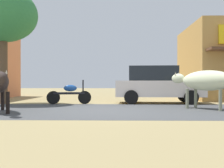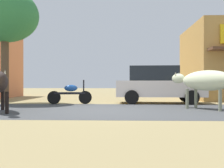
{
  "view_description": "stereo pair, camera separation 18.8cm",
  "coord_description": "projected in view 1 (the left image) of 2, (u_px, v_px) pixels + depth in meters",
  "views": [
    {
      "loc": [
        0.37,
        -9.52,
        0.9
      ],
      "look_at": [
        0.12,
        1.39,
        0.86
      ],
      "focal_mm": 46.15,
      "sensor_mm": 36.0,
      "label": 1
    },
    {
      "loc": [
        0.56,
        -9.51,
        0.9
      ],
      "look_at": [
        0.12,
        1.39,
        0.86
      ],
      "focal_mm": 46.15,
      "sensor_mm": 36.0,
      "label": 2
    }
  ],
  "objects": [
    {
      "name": "ground",
      "position": [
        108.0,
        110.0,
        9.52
      ],
      "size": [
        80.0,
        80.0,
        0.0
      ],
      "primitive_type": "plane",
      "color": "#948255"
    },
    {
      "name": "asphalt_road",
      "position": [
        108.0,
        110.0,
        9.52
      ],
      "size": [
        72.0,
        5.28,
        0.0
      ],
      "primitive_type": "cube",
      "color": "#414345",
      "rests_on": "ground"
    },
    {
      "name": "roadside_tree",
      "position": [
        4.0,
        16.0,
        12.43
      ],
      "size": [
        2.91,
        2.91,
        5.01
      ],
      "color": "brown",
      "rests_on": "ground"
    },
    {
      "name": "parked_hatchback_car",
      "position": [
        157.0,
        84.0,
        12.87
      ],
      "size": [
        3.91,
        2.04,
        1.64
      ],
      "color": "silver",
      "rests_on": "ground"
    },
    {
      "name": "parked_motorcycle",
      "position": [
        70.0,
        93.0,
        12.22
      ],
      "size": [
        1.87,
        0.38,
        1.03
      ],
      "color": "black",
      "rests_on": "ground"
    },
    {
      "name": "cow_far_dark",
      "position": [
        206.0,
        81.0,
        9.85
      ],
      "size": [
        2.0,
        2.2,
        1.33
      ],
      "color": "beige",
      "rests_on": "ground"
    }
  ]
}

